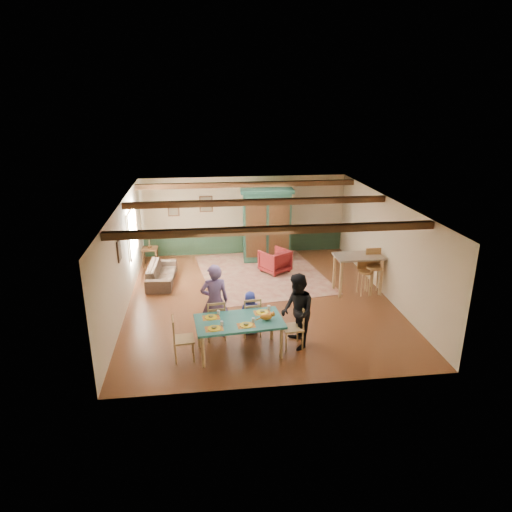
{
  "coord_description": "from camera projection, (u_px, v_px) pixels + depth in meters",
  "views": [
    {
      "loc": [
        -1.5,
        -11.29,
        5.21
      ],
      "look_at": [
        -0.05,
        0.28,
        1.15
      ],
      "focal_mm": 32.0,
      "sensor_mm": 36.0,
      "label": 1
    }
  ],
  "objects": [
    {
      "name": "ceiling_beam_back",
      "position": [
        247.0,
        184.0,
        14.42
      ],
      "size": [
        6.95,
        0.16,
        0.16
      ],
      "primitive_type": "cube",
      "color": "#331E0E",
      "rests_on": "ceiling"
    },
    {
      "name": "bar_stool_right",
      "position": [
        374.0,
        272.0,
        12.62
      ],
      "size": [
        0.46,
        0.5,
        1.27
      ],
      "primitive_type": null,
      "rotation": [
        0.0,
        0.0,
        -0.01
      ],
      "color": "#9F703D",
      "rests_on": "floor"
    },
    {
      "name": "floor",
      "position": [
        259.0,
        299.0,
        12.47
      ],
      "size": [
        8.0,
        8.0,
        0.0
      ],
      "primitive_type": "plane",
      "color": "#562B18",
      "rests_on": "ground"
    },
    {
      "name": "wall_left",
      "position": [
        123.0,
        258.0,
        11.61
      ],
      "size": [
        0.02,
        8.0,
        2.7
      ],
      "primitive_type": "cube",
      "color": "beige",
      "rests_on": "floor"
    },
    {
      "name": "wainscot_back",
      "position": [
        245.0,
        241.0,
        16.05
      ],
      "size": [
        6.95,
        0.03,
        0.9
      ],
      "primitive_type": "cube",
      "color": "#1B3221",
      "rests_on": "floor"
    },
    {
      "name": "picture_left_wall",
      "position": [
        119.0,
        250.0,
        10.92
      ],
      "size": [
        0.04,
        0.42,
        0.52
      ],
      "primitive_type": null,
      "color": "#7E765B",
      "rests_on": "wall_left"
    },
    {
      "name": "picture_back_b",
      "position": [
        173.0,
        209.0,
        15.37
      ],
      "size": [
        0.38,
        0.04,
        0.48
      ],
      "primitive_type": null,
      "color": "#7E765B",
      "rests_on": "wall_back"
    },
    {
      "name": "bar_stool_left",
      "position": [
        365.0,
        276.0,
        12.6
      ],
      "size": [
        0.4,
        0.44,
        1.09
      ],
      "primitive_type": null,
      "rotation": [
        0.0,
        0.0,
        0.03
      ],
      "color": "#9F703D",
      "rests_on": "floor"
    },
    {
      "name": "dining_chair_end_left",
      "position": [
        184.0,
        338.0,
        9.46
      ],
      "size": [
        0.49,
        0.47,
        0.97
      ],
      "primitive_type": null,
      "rotation": [
        0.0,
        0.0,
        1.66
      ],
      "color": "tan",
      "rests_on": "floor"
    },
    {
      "name": "dining_chair_far_right",
      "position": [
        251.0,
        315.0,
        10.46
      ],
      "size": [
        0.47,
        0.49,
        0.97
      ],
      "primitive_type": null,
      "rotation": [
        0.0,
        0.0,
        3.23
      ],
      "color": "tan",
      "rests_on": "floor"
    },
    {
      "name": "picture_back_a",
      "position": [
        206.0,
        204.0,
        15.44
      ],
      "size": [
        0.45,
        0.04,
        0.55
      ],
      "primitive_type": null,
      "color": "#7E765B",
      "rests_on": "wall_back"
    },
    {
      "name": "ceiling",
      "position": [
        259.0,
        202.0,
        11.58
      ],
      "size": [
        7.0,
        8.0,
        0.02
      ],
      "primitive_type": "cube",
      "color": "white",
      "rests_on": "wall_back"
    },
    {
      "name": "place_setting_near_center",
      "position": [
        246.0,
        323.0,
        9.37
      ],
      "size": [
        0.43,
        0.34,
        0.11
      ],
      "primitive_type": null,
      "rotation": [
        0.0,
        0.0,
        0.09
      ],
      "color": "yellow",
      "rests_on": "dining_table"
    },
    {
      "name": "dining_chair_end_right",
      "position": [
        292.0,
        327.0,
        9.93
      ],
      "size": [
        0.49,
        0.47,
        0.97
      ],
      "primitive_type": null,
      "rotation": [
        0.0,
        0.0,
        -1.48
      ],
      "color": "tan",
      "rests_on": "floor"
    },
    {
      "name": "armchair",
      "position": [
        275.0,
        261.0,
        14.3
      ],
      "size": [
        1.1,
        1.1,
        0.73
      ],
      "primitive_type": "imported",
      "rotation": [
        0.0,
        0.0,
        -2.57
      ],
      "color": "#4F0F15",
      "rests_on": "floor"
    },
    {
      "name": "person_child",
      "position": [
        250.0,
        313.0,
        10.52
      ],
      "size": [
        0.53,
        0.37,
        1.03
      ],
      "primitive_type": "imported",
      "rotation": [
        0.0,
        0.0,
        3.23
      ],
      "color": "#27359F",
      "rests_on": "floor"
    },
    {
      "name": "ceiling_beam_mid",
      "position": [
        257.0,
        202.0,
        11.99
      ],
      "size": [
        6.95,
        0.16,
        0.16
      ],
      "primitive_type": "cube",
      "color": "#331E0E",
      "rests_on": "ceiling"
    },
    {
      "name": "person_man",
      "position": [
        215.0,
        301.0,
        10.24
      ],
      "size": [
        0.68,
        0.48,
        1.76
      ],
      "primitive_type": "imported",
      "rotation": [
        0.0,
        0.0,
        3.23
      ],
      "color": "slate",
      "rests_on": "floor"
    },
    {
      "name": "dining_table",
      "position": [
        239.0,
        337.0,
        9.73
      ],
      "size": [
        1.92,
        1.18,
        0.77
      ],
      "primitive_type": null,
      "rotation": [
        0.0,
        0.0,
        0.09
      ],
      "color": "#206662",
      "rests_on": "floor"
    },
    {
      "name": "armoire",
      "position": [
        267.0,
        226.0,
        15.07
      ],
      "size": [
        1.74,
        0.77,
        2.42
      ],
      "primitive_type": "cube",
      "rotation": [
        0.0,
        0.0,
        -0.05
      ],
      "color": "#16372B",
      "rests_on": "floor"
    },
    {
      "name": "place_setting_far_left",
      "position": [
        211.0,
        315.0,
        9.71
      ],
      "size": [
        0.43,
        0.34,
        0.11
      ],
      "primitive_type": null,
      "rotation": [
        0.0,
        0.0,
        0.09
      ],
      "color": "yellow",
      "rests_on": "dining_table"
    },
    {
      "name": "dining_chair_far_left",
      "position": [
        216.0,
        319.0,
        10.29
      ],
      "size": [
        0.47,
        0.49,
        0.97
      ],
      "primitive_type": null,
      "rotation": [
        0.0,
        0.0,
        3.23
      ],
      "color": "tan",
      "rests_on": "floor"
    },
    {
      "name": "place_setting_far_right",
      "position": [
        262.0,
        310.0,
        9.93
      ],
      "size": [
        0.43,
        0.34,
        0.11
      ],
      "primitive_type": null,
      "rotation": [
        0.0,
        0.0,
        0.09
      ],
      "color": "yellow",
      "rests_on": "dining_table"
    },
    {
      "name": "table_lamp",
      "position": [
        149.0,
        240.0,
        14.66
      ],
      "size": [
        0.32,
        0.32,
        0.55
      ],
      "primitive_type": null,
      "rotation": [
        0.0,
        0.0,
        0.05
      ],
      "color": "#D2C388",
      "rests_on": "end_table"
    },
    {
      "name": "wall_back",
      "position": [
        244.0,
        216.0,
        15.77
      ],
      "size": [
        7.0,
        0.02,
        2.7
      ],
      "primitive_type": "cube",
      "color": "beige",
      "rests_on": "floor"
    },
    {
      "name": "cat",
      "position": [
        266.0,
        316.0,
        9.59
      ],
      "size": [
        0.38,
        0.18,
        0.18
      ],
      "primitive_type": null,
      "rotation": [
        0.0,
        0.0,
        0.09
      ],
      "color": "orange",
      "rests_on": "dining_table"
    },
    {
      "name": "area_rug",
      "position": [
        261.0,
        273.0,
        14.26
      ],
      "size": [
        4.13,
        4.7,
        0.01
      ],
      "primitive_type": "cube",
      "rotation": [
        0.0,
        0.0,
        0.14
      ],
      "color": "#C5B08F",
      "rests_on": "floor"
    },
    {
      "name": "sofa",
      "position": [
        162.0,
        273.0,
        13.54
      ],
      "size": [
        0.83,
        1.92,
        0.55
      ],
      "primitive_type": "imported",
      "rotation": [
        0.0,
        0.0,
        1.52
      ],
      "color": "#423429",
      "rests_on": "floor"
    },
    {
      "name": "wall_right",
      "position": [
        386.0,
        247.0,
        12.43
      ],
      "size": [
        0.02,
        8.0,
        2.7
      ],
      "primitive_type": "cube",
      "color": "beige",
      "rests_on": "floor"
    },
    {
      "name": "person_woman",
      "position": [
        297.0,
        312.0,
        9.84
      ],
      "size": [
        0.71,
        0.87,
        1.69
      ],
      "primitive_type": "imported",
      "rotation": [
        0.0,
        0.0,
        -1.48
      ],
      "color": "black",
      "rests_on": "floor"
    },
    {
      "name": "end_table",
      "position": [
        150.0,
        257.0,
        14.85
      ],
      "size": [
        0.5,
        0.5,
        0.61
      ],
      "primitive_type": null,
      "rotation": [
        0.0,
        0.0,
        -0.02
      ],
      "color": "#331E0E",
      "rests_on": "floor"
    },
    {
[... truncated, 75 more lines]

